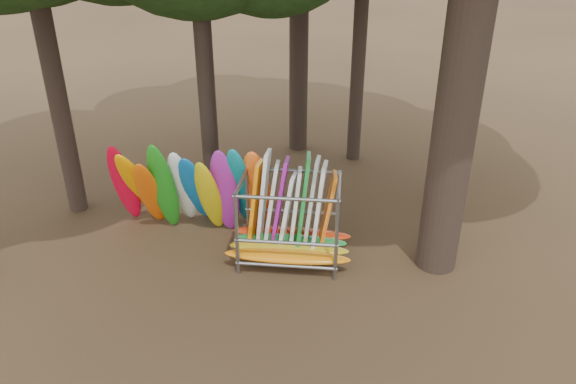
# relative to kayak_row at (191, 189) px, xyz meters

# --- Properties ---
(ground) EXTENTS (120.00, 120.00, 0.00)m
(ground) POSITION_rel_kayak_row_xyz_m (1.94, -1.58, -1.30)
(ground) COLOR #47331E
(ground) RESTS_ON ground
(kayak_row) EXTENTS (4.32, 2.14, 2.96)m
(kayak_row) POSITION_rel_kayak_row_xyz_m (0.00, 0.00, 0.00)
(kayak_row) COLOR red
(kayak_row) RESTS_ON ground
(storage_rack) EXTENTS (3.08, 1.62, 2.81)m
(storage_rack) POSITION_rel_kayak_row_xyz_m (2.73, -1.01, -0.29)
(storage_rack) COLOR slate
(storage_rack) RESTS_ON ground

